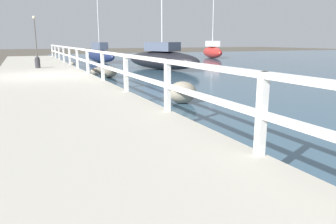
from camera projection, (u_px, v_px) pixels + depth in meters
ground_plane at (45, 84)px, 12.94m from camera, size 120.00×120.00×0.00m
dock_walkway at (45, 80)px, 12.91m from camera, size 3.63×36.00×0.36m
railing at (87, 57)px, 13.40m from camera, size 0.10×32.50×1.00m
boulder_far_strip at (72, 64)px, 22.24m from camera, size 0.37×0.33×0.28m
boulder_downstream at (103, 70)px, 16.08m from camera, size 0.72×0.65×0.54m
boulder_mid_strip at (182, 92)px, 9.04m from camera, size 0.80×0.72×0.60m
boulder_near_dock at (109, 72)px, 15.18m from camera, size 0.76×0.68×0.57m
boulder_upstream at (95, 71)px, 16.40m from camera, size 0.49×0.44×0.37m
mooring_bollard at (37, 62)px, 16.24m from camera, size 0.25×0.25×0.58m
dock_lamp at (35, 30)px, 23.11m from camera, size 0.22×0.22×3.04m
sailboat_navy at (100, 54)px, 26.06m from camera, size 1.73×5.70×5.80m
sailboat_black at (162, 59)px, 19.50m from camera, size 3.51×5.80×5.67m
sailboat_red at (212, 51)px, 32.32m from camera, size 2.30×5.00×6.20m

